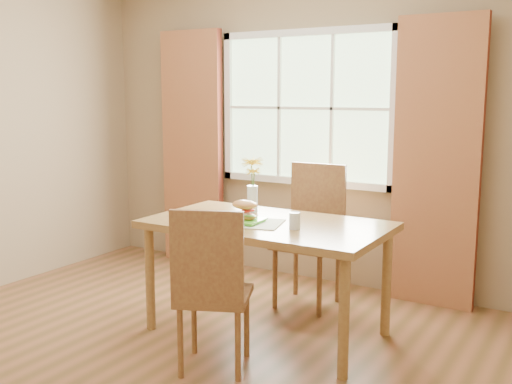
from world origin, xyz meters
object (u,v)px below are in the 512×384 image
at_px(flower_vase, 252,180).
at_px(dining_table, 267,233).
at_px(chair_near, 211,284).
at_px(croissant_sandwich, 244,210).
at_px(water_glass, 295,221).
at_px(chair_far, 313,228).

bearing_deg(flower_vase, dining_table, -41.67).
xyz_separation_m(dining_table, chair_near, (0.03, -0.70, -0.15)).
bearing_deg(croissant_sandwich, chair_near, -83.68).
height_order(dining_table, flower_vase, flower_vase).
height_order(dining_table, water_glass, water_glass).
xyz_separation_m(chair_near, water_glass, (0.23, 0.60, 0.28)).
bearing_deg(flower_vase, croissant_sandwich, -67.18).
height_order(chair_near, chair_far, chair_far).
bearing_deg(dining_table, water_glass, -21.30).
bearing_deg(water_glass, croissant_sandwich, -179.39).
bearing_deg(chair_near, flower_vase, 83.69).
distance_m(croissant_sandwich, water_glass, 0.38).
relative_size(chair_near, flower_vase, 2.51).
distance_m(dining_table, chair_near, 0.72).
distance_m(water_glass, flower_vase, 0.63).
distance_m(chair_near, water_glass, 0.70).
relative_size(chair_far, flower_vase, 2.74).
xyz_separation_m(croissant_sandwich, water_glass, (0.37, 0.00, -0.03)).
relative_size(croissant_sandwich, flower_vase, 0.49).
distance_m(chair_near, chair_far, 1.42).
relative_size(chair_far, water_glass, 10.11).
bearing_deg(chair_far, flower_vase, -118.41).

